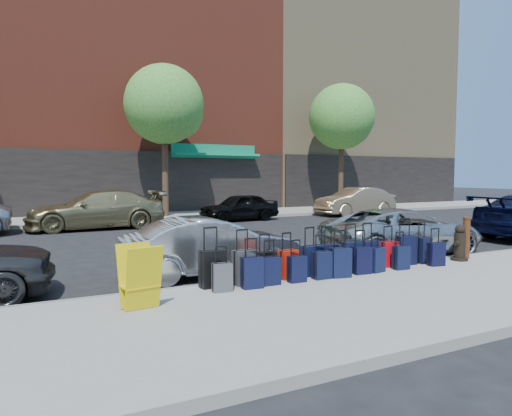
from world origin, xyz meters
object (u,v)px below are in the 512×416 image
car_near_2 (402,231)px  tree_right (344,119)px  fire_hydrant (460,244)px  bollard (466,237)px  car_far_1 (97,210)px  car_far_2 (239,207)px  car_near_1 (212,246)px  suitcase_front_5 (328,259)px  car_far_3 (355,201)px  display_rack (140,277)px  tree_center (167,107)px

car_near_2 → tree_right: bearing=-25.2°
fire_hydrant → bollard: (0.37, 0.12, 0.12)m
tree_right → car_far_1: size_ratio=1.38×
car_far_2 → car_near_1: bearing=-32.4°
suitcase_front_5 → car_far_3: car_far_3 is taller
suitcase_front_5 → display_rack: 4.00m
tree_center → car_near_1: 13.86m
car_far_2 → suitcase_front_5: bearing=-21.1°
tree_right → car_near_2: (-7.48, -12.50, -4.79)m
car_far_2 → fire_hydrant: bearing=-4.2°
bollard → car_far_2: (-0.57, 11.92, -0.02)m
suitcase_front_5 → car_far_1: bearing=111.0°
car_far_2 → car_far_3: (6.75, -0.06, 0.10)m
car_far_3 → tree_center: bearing=-107.9°
tree_center → display_rack: tree_center is taller
tree_center → car_far_3: size_ratio=1.62×
bollard → car_far_2: 11.93m
car_far_1 → car_far_2: car_far_1 is taller
tree_right → car_near_1: size_ratio=1.91×
bollard → display_rack: bearing=-175.3°
car_near_1 → suitcase_front_5: bearing=-127.8°
car_near_2 → display_rack: bearing=113.6°
tree_right → car_near_2: size_ratio=1.63×
car_near_1 → car_far_1: bearing=6.7°
tree_right → car_far_2: size_ratio=1.94×
fire_hydrant → bollard: size_ratio=0.85×
suitcase_front_5 → fire_hydrant: 3.61m
suitcase_front_5 → car_far_3: (10.15, 11.78, 0.29)m
suitcase_front_5 → bollard: bearing=5.2°
tree_center → car_far_1: tree_center is taller
suitcase_front_5 → display_rack: (-3.93, -0.72, 0.17)m
car_near_2 → car_near_1: bearing=98.1°
car_far_3 → tree_right: bearing=153.8°
suitcase_front_5 → car_far_1: (-3.00, 11.43, 0.32)m
bollard → car_far_1: (-6.97, 11.51, 0.10)m
tree_center → suitcase_front_5: size_ratio=7.55×
tree_center → tree_right: bearing=0.0°
tree_right → car_far_3: tree_right is taller
display_rack → car_near_2: 8.05m
display_rack → tree_center: bearing=64.0°
car_near_1 → display_rack: bearing=138.5°
tree_right → bollard: 16.74m
suitcase_front_5 → car_far_1: car_far_1 is taller
display_rack → fire_hydrant: bearing=-4.8°
display_rack → car_far_3: (14.09, 12.50, 0.12)m
tree_center → car_far_3: 10.83m
bollard → car_near_1: 6.11m
display_rack → car_far_3: bearing=32.8°
bollard → car_near_2: car_near_2 is taller
tree_right → car_far_3: size_ratio=1.62×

